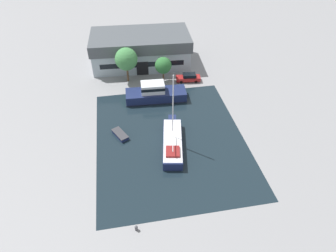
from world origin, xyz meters
The scene contains 10 objects.
ground_plane centered at (0.00, 0.00, 0.00)m, with size 440.00×440.00×0.00m, color gray.
water_canal centered at (0.00, 0.00, 0.00)m, with size 22.54×27.62×0.01m, color black.
warehouse_building centered at (-1.70, 25.43, 3.28)m, with size 20.96×11.80×6.48m.
quay_tree_near_building centered at (1.74, 17.02, 3.51)m, with size 3.20×3.20×5.13m.
quay_tree_by_water centered at (-5.10, 18.48, 4.72)m, with size 4.31×4.31×6.90m.
parked_car centered at (6.63, 16.23, 0.81)m, with size 4.91×2.25×1.61m.
sailboat_moored centered at (0.06, -1.46, 0.80)m, with size 4.47×11.12×11.91m.
motor_cruiser centered at (-0.73, 11.14, 1.25)m, with size 11.08×4.20×3.44m.
small_dinghy centered at (-7.60, 2.16, 0.31)m, with size 2.68×3.51×0.60m.
mooring_bollard centered at (-6.67, -14.49, 0.40)m, with size 0.37×0.37×0.75m.
Camera 1 is at (-6.38, -33.58, 31.40)m, focal length 32.00 mm.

